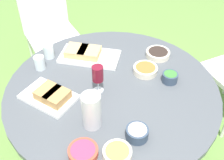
{
  "coord_description": "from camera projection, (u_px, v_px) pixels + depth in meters",
  "views": [
    {
      "loc": [
        -1.01,
        -0.67,
        1.84
      ],
      "look_at": [
        0.0,
        0.0,
        0.78
      ],
      "focal_mm": 45.0,
      "sensor_mm": 36.0,
      "label": 1
    }
  ],
  "objects": [
    {
      "name": "bowl_fries",
      "position": [
        117.0,
        154.0,
        1.28
      ],
      "size": [
        0.13,
        0.13,
        0.05
      ],
      "color": "beige",
      "rests_on": "dining_table"
    },
    {
      "name": "water_pitcher",
      "position": [
        92.0,
        111.0,
        1.38
      ],
      "size": [
        0.1,
        0.1,
        0.2
      ],
      "color": "silver",
      "rests_on": "dining_table"
    },
    {
      "name": "wine_glass",
      "position": [
        98.0,
        75.0,
        1.56
      ],
      "size": [
        0.06,
        0.06,
        0.18
      ],
      "color": "silver",
      "rests_on": "dining_table"
    },
    {
      "name": "chair_near_left",
      "position": [
        50.0,
        27.0,
        2.57
      ],
      "size": [
        0.58,
        0.58,
        0.89
      ],
      "color": "silver",
      "rests_on": "ground_plane"
    },
    {
      "name": "platter_bread_main",
      "position": [
        86.0,
        54.0,
        1.86
      ],
      "size": [
        0.34,
        0.44,
        0.07
      ],
      "color": "white",
      "rests_on": "dining_table"
    },
    {
      "name": "ground_plane",
      "position": [
        112.0,
        157.0,
        2.13
      ],
      "size": [
        40.0,
        40.0,
        0.0
      ],
      "primitive_type": "plane",
      "color": "#668E42"
    },
    {
      "name": "platter_charcuterie",
      "position": [
        51.0,
        96.0,
        1.56
      ],
      "size": [
        0.21,
        0.3,
        0.07
      ],
      "color": "white",
      "rests_on": "dining_table"
    },
    {
      "name": "bowl_salad",
      "position": [
        170.0,
        77.0,
        1.68
      ],
      "size": [
        0.09,
        0.09,
        0.06
      ],
      "color": "#334256",
      "rests_on": "dining_table"
    },
    {
      "name": "cup_water_near",
      "position": [
        49.0,
        51.0,
        1.85
      ],
      "size": [
        0.07,
        0.07,
        0.09
      ],
      "color": "silver",
      "rests_on": "dining_table"
    },
    {
      "name": "bowl_dip_red",
      "position": [
        83.0,
        152.0,
        1.3
      ],
      "size": [
        0.14,
        0.14,
        0.04
      ],
      "color": "#B74733",
      "rests_on": "dining_table"
    },
    {
      "name": "bowl_dip_cream",
      "position": [
        137.0,
        133.0,
        1.36
      ],
      "size": [
        0.11,
        0.11,
        0.06
      ],
      "color": "#334256",
      "rests_on": "dining_table"
    },
    {
      "name": "cup_water_far",
      "position": [
        40.0,
        63.0,
        1.76
      ],
      "size": [
        0.07,
        0.07,
        0.09
      ],
      "color": "silver",
      "rests_on": "dining_table"
    },
    {
      "name": "bowl_olives",
      "position": [
        158.0,
        53.0,
        1.88
      ],
      "size": [
        0.16,
        0.16,
        0.04
      ],
      "color": "beige",
      "rests_on": "dining_table"
    },
    {
      "name": "bowl_roasted_veg",
      "position": [
        145.0,
        69.0,
        1.75
      ],
      "size": [
        0.15,
        0.15,
        0.04
      ],
      "color": "beige",
      "rests_on": "dining_table"
    },
    {
      "name": "dining_table",
      "position": [
        112.0,
        102.0,
        1.73
      ],
      "size": [
        1.26,
        1.26,
        0.72
      ],
      "color": "#4C4C51",
      "rests_on": "ground_plane"
    }
  ]
}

